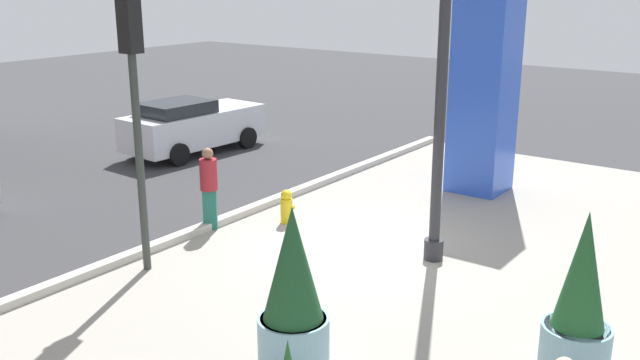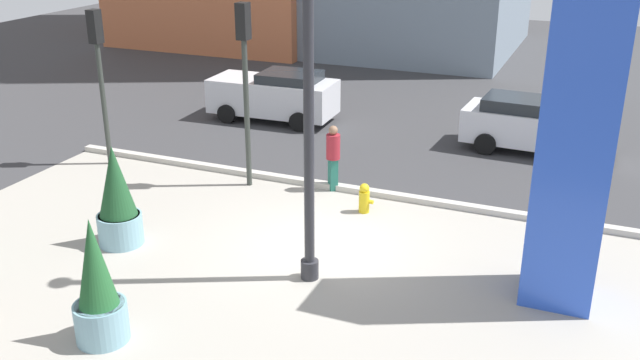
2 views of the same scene
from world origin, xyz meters
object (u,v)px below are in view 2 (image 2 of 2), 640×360
Objects in this scene: lamp_post at (309,108)px; traffic_light_corner at (99,62)px; traffic_light_far_side at (245,66)px; pedestrian_by_curb at (333,155)px; fire_hydrant at (364,198)px; car_curb_west at (275,95)px; car_intersection at (536,125)px; potted_plant_curbside at (98,290)px; potted_plant_near_right at (117,200)px; art_pillar_blue at (576,150)px.

lamp_post is 8.86m from traffic_light_corner.
traffic_light_far_side is (-3.47, 3.97, -0.33)m from lamp_post.
traffic_light_corner is 2.50× the size of pedestrian_by_curb.
traffic_light_corner is (-7.88, 0.42, 2.59)m from fire_hydrant.
fire_hydrant is 0.17× the size of car_curb_west.
lamp_post is at bearing -89.03° from fire_hydrant.
fire_hydrant is 8.23m from car_curb_west.
car_intersection is 2.53× the size of pedestrian_by_curb.
traffic_light_corner is 0.99× the size of car_intersection.
car_curb_west is (-2.01, 5.67, -2.32)m from traffic_light_far_side.
pedestrian_by_curb is at bearing 81.65° from potted_plant_curbside.
potted_plant_curbside is (-2.44, -3.34, -2.55)m from lamp_post.
lamp_post is 3.15× the size of potted_plant_curbside.
traffic_light_corner reaches higher than fire_hydrant.
traffic_light_corner reaches higher than car_curb_west.
car_intersection is 6.82m from pedestrian_by_curb.
potted_plant_curbside is 3.73m from potted_plant_near_right.
potted_plant_curbside is at bearing -52.74° from traffic_light_corner.
traffic_light_far_side is 1.08× the size of car_intersection.
potted_plant_near_right is 5.67m from pedestrian_by_curb.
fire_hydrant is at bearing 90.97° from lamp_post.
traffic_light_corner is at bearing -152.51° from car_intersection.
car_intersection is at bearing 52.27° from potted_plant_near_right.
car_intersection is at bearing 40.62° from traffic_light_far_side.
pedestrian_by_curb is at bearing 56.12° from potted_plant_near_right.
traffic_light_far_side is at bearing 171.61° from fire_hydrant.
pedestrian_by_curb is (4.19, -5.13, 0.09)m from car_curb_west.
fire_hydrant is 0.43× the size of pedestrian_by_curb.
pedestrian_by_curb is at bearing 150.60° from art_pillar_blue.
traffic_light_corner is (-12.58, 2.71, -0.01)m from art_pillar_blue.
art_pillar_blue is at bearing 8.52° from potted_plant_near_right.
art_pillar_blue is 2.58× the size of potted_plant_curbside.
art_pillar_blue reaches higher than fire_hydrant.
fire_hydrant is at bearing 153.98° from art_pillar_blue.
lamp_post is at bearing -26.09° from traffic_light_corner.
potted_plant_curbside is 14.16m from car_intersection.
traffic_light_far_side is (4.47, 0.09, 0.25)m from traffic_light_corner.
traffic_light_far_side is (-3.41, 0.50, 2.84)m from fire_hydrant.
potted_plant_near_right is 5.76m from fire_hydrant.
art_pillar_blue is 5.84m from fire_hydrant.
traffic_light_far_side is at bearing -70.47° from car_curb_west.
traffic_light_corner is 6.60m from car_curb_west.
traffic_light_far_side reaches higher than car_curb_west.
traffic_light_far_side is 9.06m from car_intersection.
traffic_light_far_side is (-1.02, 7.31, 2.22)m from potted_plant_curbside.
pedestrian_by_curb is (-4.46, -5.15, 0.15)m from car_intersection.
traffic_light_far_side is 3.16m from pedestrian_by_curb.
pedestrian_by_curb is at bearing 139.63° from fire_hydrant.
fire_hydrant is 1.73m from pedestrian_by_curb.
car_curb_west is at bearing 109.53° from traffic_light_far_side.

